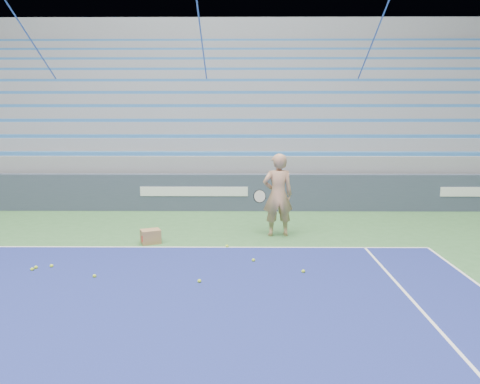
{
  "coord_description": "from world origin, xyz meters",
  "views": [
    {
      "loc": [
        1.48,
        2.05,
        2.9
      ],
      "look_at": [
        1.4,
        12.38,
        1.15
      ],
      "focal_mm": 35.0,
      "sensor_mm": 36.0,
      "label": 1
    }
  ],
  "objects": [
    {
      "name": "bleachers",
      "position": [
        0.0,
        21.6,
        2.36
      ],
      "size": [
        31.0,
        9.15,
        7.3
      ],
      "color": "gray",
      "rests_on": "ground"
    },
    {
      "name": "tennis_ball_4",
      "position": [
        1.67,
        10.91,
        0.03
      ],
      "size": [
        0.07,
        0.07,
        0.07
      ],
      "primitive_type": "sphere",
      "color": "#BAE42E",
      "rests_on": "ground"
    },
    {
      "name": "tennis_ball_6",
      "position": [
        -2.17,
        10.53,
        0.03
      ],
      "size": [
        0.07,
        0.07,
        0.07
      ],
      "primitive_type": "sphere",
      "color": "#BAE42E",
      "rests_on": "ground"
    },
    {
      "name": "tennis_ball_3",
      "position": [
        -1.18,
        9.98,
        0.03
      ],
      "size": [
        0.07,
        0.07,
        0.07
      ],
      "primitive_type": "sphere",
      "color": "#BAE42E",
      "rests_on": "ground"
    },
    {
      "name": "tennis_ball_0",
      "position": [
        0.72,
        9.74,
        0.03
      ],
      "size": [
        0.07,
        0.07,
        0.07
      ],
      "primitive_type": "sphere",
      "color": "#BAE42E",
      "rests_on": "ground"
    },
    {
      "name": "tennis_ball_2",
      "position": [
        -2.45,
        10.33,
        0.03
      ],
      "size": [
        0.07,
        0.07,
        0.07
      ],
      "primitive_type": "sphere",
      "color": "#BAE42E",
      "rests_on": "ground"
    },
    {
      "name": "tennis_player",
      "position": [
        2.28,
        12.93,
        0.99
      ],
      "size": [
        0.99,
        0.89,
        1.97
      ],
      "color": "tan",
      "rests_on": "ground"
    },
    {
      "name": "tennis_ball_7",
      "position": [
        -2.43,
        10.44,
        0.03
      ],
      "size": [
        0.07,
        0.07,
        0.07
      ],
      "primitive_type": "sphere",
      "color": "#BAE42E",
      "rests_on": "ground"
    },
    {
      "name": "tennis_ball_1",
      "position": [
        1.12,
        11.9,
        0.03
      ],
      "size": [
        0.07,
        0.07,
        0.07
      ],
      "primitive_type": "sphere",
      "color": "#BAE42E",
      "rests_on": "ground"
    },
    {
      "name": "ball_box",
      "position": [
        -0.62,
        12.23,
        0.16
      ],
      "size": [
        0.51,
        0.46,
        0.32
      ],
      "color": "#967148",
      "rests_on": "ground"
    },
    {
      "name": "tennis_ball_5",
      "position": [
        2.57,
        10.26,
        0.03
      ],
      "size": [
        0.07,
        0.07,
        0.07
      ],
      "primitive_type": "sphere",
      "color": "#BAE42E",
      "rests_on": "ground"
    },
    {
      "name": "sponsor_barrier",
      "position": [
        0.0,
        15.88,
        0.55
      ],
      "size": [
        30.0,
        0.32,
        1.1
      ],
      "color": "#363F52",
      "rests_on": "ground"
    }
  ]
}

